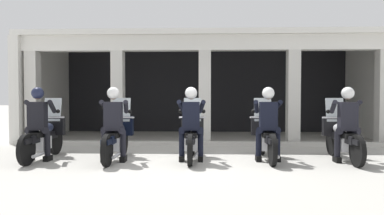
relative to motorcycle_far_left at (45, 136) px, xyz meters
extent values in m
plane|color=#A8A59E|center=(3.27, 3.00, -0.50)|extent=(80.00, 80.00, 0.00)
cube|color=black|center=(3.55, 6.28, 1.07)|extent=(11.22, 0.24, 3.15)
cube|color=silver|center=(3.55, 2.68, 2.43)|extent=(11.22, 0.36, 0.44)
cube|color=silver|center=(3.55, 4.40, 2.73)|extent=(11.22, 4.14, 0.16)
cube|color=silver|center=(-1.96, 4.40, 1.07)|extent=(0.30, 4.14, 3.15)
cube|color=silver|center=(9.06, 4.40, 1.07)|extent=(0.30, 4.14, 3.15)
cube|color=beige|center=(-1.56, 2.68, 0.85)|extent=(0.35, 0.36, 2.71)
cube|color=beige|center=(1.00, 2.68, 0.85)|extent=(0.35, 0.36, 2.71)
cube|color=beige|center=(3.55, 2.68, 0.85)|extent=(0.35, 0.36, 2.71)
cube|color=beige|center=(6.11, 2.68, 0.85)|extent=(0.35, 0.36, 2.71)
cube|color=beige|center=(8.66, 2.68, 0.85)|extent=(0.35, 0.36, 2.71)
cube|color=#B7B5AD|center=(3.55, 2.18, -0.44)|extent=(10.82, 0.24, 0.12)
cylinder|color=black|center=(0.00, 0.58, -0.18)|extent=(0.09, 0.64, 0.64)
cylinder|color=black|center=(0.00, -0.82, -0.18)|extent=(0.09, 0.64, 0.64)
cube|color=black|center=(0.00, 0.58, 0.03)|extent=(0.14, 0.44, 0.08)
cube|color=silver|center=(0.00, -0.17, -0.13)|extent=(0.28, 0.44, 0.28)
cube|color=black|center=(0.00, -0.12, 0.00)|extent=(0.18, 1.24, 0.16)
ellipsoid|color=#1E2338|center=(0.00, 0.10, 0.18)|extent=(0.26, 0.48, 0.22)
cube|color=black|center=(0.00, -0.30, 0.07)|extent=(0.24, 0.52, 0.10)
cube|color=black|center=(0.00, -0.76, 0.00)|extent=(0.16, 0.48, 0.10)
cylinder|color=silver|center=(0.00, 0.52, 0.06)|extent=(0.05, 0.24, 0.53)
cube|color=black|center=(0.00, 0.46, 0.20)|extent=(0.52, 0.16, 0.44)
sphere|color=silver|center=(0.00, 0.56, 0.22)|extent=(0.18, 0.18, 0.18)
cube|color=silver|center=(0.00, 0.44, 0.57)|extent=(0.40, 0.14, 0.54)
cylinder|color=silver|center=(0.00, 0.36, 0.40)|extent=(0.62, 0.04, 0.04)
cylinder|color=silver|center=(0.12, -0.52, -0.32)|extent=(0.07, 0.55, 0.07)
cube|color=black|center=(0.00, -0.32, 0.47)|extent=(0.36, 0.22, 0.60)
cube|color=black|center=(0.00, -0.20, 0.49)|extent=(0.05, 0.02, 0.32)
sphere|color=#936B51|center=(0.00, -0.30, 0.92)|extent=(0.21, 0.21, 0.21)
sphere|color=#191E38|center=(0.00, -0.30, 0.95)|extent=(0.26, 0.26, 0.26)
cylinder|color=black|center=(0.14, -0.30, 0.16)|extent=(0.26, 0.29, 0.17)
cylinder|color=black|center=(0.20, -0.30, -0.12)|extent=(0.12, 0.12, 0.53)
cube|color=black|center=(0.20, -0.29, -0.44)|extent=(0.11, 0.26, 0.12)
cylinder|color=black|center=(-0.14, -0.30, 0.16)|extent=(0.26, 0.29, 0.17)
cylinder|color=black|center=(-0.20, -0.30, -0.12)|extent=(0.12, 0.12, 0.53)
cube|color=black|center=(-0.20, -0.29, -0.44)|extent=(0.11, 0.26, 0.12)
cylinder|color=black|center=(0.22, -0.09, 0.66)|extent=(0.19, 0.48, 0.31)
sphere|color=black|center=(0.26, 0.12, 0.55)|extent=(0.09, 0.09, 0.09)
cylinder|color=black|center=(-0.22, -0.09, 0.66)|extent=(0.19, 0.48, 0.31)
sphere|color=black|center=(-0.26, 0.12, 0.55)|extent=(0.09, 0.09, 0.09)
cylinder|color=black|center=(1.64, 0.55, -0.18)|extent=(0.09, 0.64, 0.64)
cylinder|color=black|center=(1.64, -0.85, -0.18)|extent=(0.09, 0.64, 0.64)
cube|color=black|center=(1.64, 0.55, 0.03)|extent=(0.14, 0.44, 0.08)
cube|color=silver|center=(1.64, -0.20, -0.13)|extent=(0.28, 0.44, 0.28)
cube|color=black|center=(1.64, -0.15, 0.00)|extent=(0.18, 1.24, 0.16)
ellipsoid|color=black|center=(1.64, 0.07, 0.18)|extent=(0.26, 0.48, 0.22)
cube|color=black|center=(1.64, -0.33, 0.07)|extent=(0.24, 0.52, 0.10)
cube|color=black|center=(1.64, -0.79, 0.00)|extent=(0.16, 0.48, 0.10)
cylinder|color=silver|center=(1.64, 0.49, 0.06)|extent=(0.05, 0.24, 0.53)
cube|color=black|center=(1.64, 0.43, 0.20)|extent=(0.52, 0.16, 0.44)
sphere|color=silver|center=(1.64, 0.53, 0.22)|extent=(0.18, 0.18, 0.18)
cube|color=silver|center=(1.64, 0.41, 0.57)|extent=(0.40, 0.14, 0.54)
cylinder|color=silver|center=(1.64, 0.33, 0.40)|extent=(0.62, 0.04, 0.04)
cylinder|color=silver|center=(1.76, -0.55, -0.32)|extent=(0.07, 0.55, 0.07)
cube|color=black|center=(1.64, -0.35, 0.47)|extent=(0.36, 0.22, 0.60)
cube|color=black|center=(1.64, -0.23, 0.49)|extent=(0.05, 0.02, 0.32)
sphere|color=#936B51|center=(1.64, -0.33, 0.92)|extent=(0.21, 0.21, 0.21)
sphere|color=silver|center=(1.64, -0.33, 0.95)|extent=(0.26, 0.26, 0.26)
cylinder|color=black|center=(1.78, -0.33, 0.16)|extent=(0.26, 0.29, 0.17)
cylinder|color=black|center=(1.84, -0.33, -0.12)|extent=(0.12, 0.12, 0.53)
cube|color=black|center=(1.84, -0.32, -0.44)|extent=(0.11, 0.26, 0.12)
cylinder|color=black|center=(1.50, -0.33, 0.16)|extent=(0.26, 0.29, 0.17)
cylinder|color=black|center=(1.44, -0.33, -0.12)|extent=(0.12, 0.12, 0.53)
cube|color=black|center=(1.44, -0.32, -0.44)|extent=(0.11, 0.26, 0.12)
cylinder|color=black|center=(1.86, -0.12, 0.66)|extent=(0.19, 0.48, 0.31)
sphere|color=black|center=(1.90, 0.09, 0.55)|extent=(0.09, 0.09, 0.09)
cylinder|color=black|center=(1.42, -0.12, 0.66)|extent=(0.19, 0.48, 0.31)
sphere|color=black|center=(1.38, 0.09, 0.55)|extent=(0.09, 0.09, 0.09)
cylinder|color=black|center=(3.27, 0.67, -0.18)|extent=(0.09, 0.64, 0.64)
cylinder|color=black|center=(3.27, -0.73, -0.18)|extent=(0.09, 0.64, 0.64)
cube|color=black|center=(3.27, 0.67, 0.03)|extent=(0.14, 0.44, 0.08)
cube|color=silver|center=(3.27, -0.08, -0.13)|extent=(0.28, 0.44, 0.28)
cube|color=black|center=(3.27, -0.03, 0.00)|extent=(0.18, 1.24, 0.16)
ellipsoid|color=#B2B2B7|center=(3.27, 0.19, 0.18)|extent=(0.26, 0.48, 0.22)
cube|color=black|center=(3.27, -0.21, 0.07)|extent=(0.24, 0.52, 0.10)
cube|color=black|center=(3.27, -0.67, 0.00)|extent=(0.16, 0.48, 0.10)
cylinder|color=silver|center=(3.27, 0.61, 0.06)|extent=(0.05, 0.24, 0.53)
cube|color=black|center=(3.27, 0.55, 0.20)|extent=(0.52, 0.16, 0.44)
sphere|color=silver|center=(3.27, 0.65, 0.22)|extent=(0.18, 0.18, 0.18)
cube|color=silver|center=(3.27, 0.53, 0.57)|extent=(0.40, 0.14, 0.54)
cylinder|color=silver|center=(3.27, 0.45, 0.40)|extent=(0.62, 0.04, 0.04)
cylinder|color=silver|center=(3.39, -0.43, -0.32)|extent=(0.07, 0.55, 0.07)
cube|color=black|center=(3.27, -0.23, 0.47)|extent=(0.36, 0.22, 0.60)
cube|color=#14193F|center=(3.27, -0.11, 0.49)|extent=(0.05, 0.02, 0.32)
sphere|color=tan|center=(3.27, -0.21, 0.92)|extent=(0.21, 0.21, 0.21)
sphere|color=silver|center=(3.27, -0.21, 0.95)|extent=(0.26, 0.26, 0.26)
cylinder|color=black|center=(3.41, -0.21, 0.16)|extent=(0.26, 0.29, 0.17)
cylinder|color=black|center=(3.47, -0.21, -0.12)|extent=(0.12, 0.12, 0.53)
cube|color=black|center=(3.47, -0.20, -0.44)|extent=(0.11, 0.26, 0.12)
cylinder|color=black|center=(3.13, -0.21, 0.16)|extent=(0.26, 0.29, 0.17)
cylinder|color=black|center=(3.07, -0.21, -0.12)|extent=(0.12, 0.12, 0.53)
cube|color=black|center=(3.07, -0.20, -0.44)|extent=(0.11, 0.26, 0.12)
cylinder|color=black|center=(3.49, 0.00, 0.66)|extent=(0.19, 0.48, 0.31)
sphere|color=black|center=(3.53, 0.21, 0.55)|extent=(0.09, 0.09, 0.09)
cylinder|color=black|center=(3.05, 0.00, 0.66)|extent=(0.19, 0.48, 0.31)
sphere|color=black|center=(3.01, 0.21, 0.55)|extent=(0.09, 0.09, 0.09)
cylinder|color=black|center=(4.91, 0.74, -0.18)|extent=(0.09, 0.64, 0.64)
cylinder|color=black|center=(4.91, -0.66, -0.18)|extent=(0.09, 0.64, 0.64)
cube|color=black|center=(4.91, 0.74, 0.03)|extent=(0.14, 0.44, 0.08)
cube|color=silver|center=(4.91, -0.01, -0.13)|extent=(0.28, 0.44, 0.28)
cube|color=black|center=(4.91, 0.04, 0.00)|extent=(0.18, 1.24, 0.16)
ellipsoid|color=black|center=(4.91, 0.26, 0.18)|extent=(0.26, 0.48, 0.22)
cube|color=black|center=(4.91, -0.14, 0.07)|extent=(0.24, 0.52, 0.10)
cube|color=black|center=(4.91, -0.60, 0.00)|extent=(0.16, 0.48, 0.10)
cylinder|color=silver|center=(4.91, 0.68, 0.06)|extent=(0.05, 0.24, 0.53)
cube|color=black|center=(4.91, 0.62, 0.20)|extent=(0.52, 0.16, 0.44)
sphere|color=silver|center=(4.91, 0.72, 0.22)|extent=(0.18, 0.18, 0.18)
cube|color=silver|center=(4.91, 0.60, 0.57)|extent=(0.40, 0.14, 0.54)
cylinder|color=silver|center=(4.91, 0.52, 0.40)|extent=(0.62, 0.04, 0.04)
cylinder|color=silver|center=(5.03, -0.36, -0.32)|extent=(0.07, 0.55, 0.07)
cube|color=black|center=(4.91, -0.16, 0.47)|extent=(0.36, 0.22, 0.60)
cube|color=black|center=(4.91, -0.04, 0.49)|extent=(0.05, 0.02, 0.32)
sphere|color=tan|center=(4.91, -0.14, 0.92)|extent=(0.21, 0.21, 0.21)
sphere|color=silver|center=(4.91, -0.14, 0.95)|extent=(0.26, 0.26, 0.26)
cylinder|color=black|center=(5.05, -0.14, 0.16)|extent=(0.26, 0.29, 0.17)
cylinder|color=black|center=(5.11, -0.14, -0.12)|extent=(0.12, 0.12, 0.53)
cube|color=black|center=(5.11, -0.13, -0.44)|extent=(0.11, 0.26, 0.12)
cylinder|color=black|center=(4.77, -0.14, 0.16)|extent=(0.26, 0.29, 0.17)
cylinder|color=black|center=(4.71, -0.14, -0.12)|extent=(0.12, 0.12, 0.53)
cube|color=black|center=(4.71, -0.13, -0.44)|extent=(0.11, 0.26, 0.12)
cylinder|color=black|center=(5.13, 0.07, 0.66)|extent=(0.19, 0.48, 0.31)
sphere|color=black|center=(5.17, 0.28, 0.55)|extent=(0.09, 0.09, 0.09)
cylinder|color=black|center=(4.69, 0.07, 0.66)|extent=(0.19, 0.48, 0.31)
sphere|color=black|center=(4.65, 0.28, 0.55)|extent=(0.09, 0.09, 0.09)
cylinder|color=black|center=(6.54, 0.67, -0.18)|extent=(0.09, 0.64, 0.64)
cylinder|color=black|center=(6.54, -0.73, -0.18)|extent=(0.09, 0.64, 0.64)
cube|color=black|center=(6.54, 0.67, 0.03)|extent=(0.14, 0.44, 0.08)
cube|color=silver|center=(6.54, -0.08, -0.13)|extent=(0.28, 0.44, 0.28)
cube|color=black|center=(6.54, -0.03, 0.00)|extent=(0.18, 1.24, 0.16)
ellipsoid|color=#B2B2B7|center=(6.54, 0.19, 0.18)|extent=(0.26, 0.48, 0.22)
cube|color=black|center=(6.54, -0.21, 0.07)|extent=(0.24, 0.52, 0.10)
cube|color=black|center=(6.54, -0.67, 0.00)|extent=(0.16, 0.48, 0.10)
cylinder|color=silver|center=(6.54, 0.61, 0.06)|extent=(0.05, 0.24, 0.53)
cube|color=black|center=(6.54, 0.55, 0.20)|extent=(0.52, 0.16, 0.44)
sphere|color=silver|center=(6.54, 0.65, 0.22)|extent=(0.18, 0.18, 0.18)
cube|color=silver|center=(6.54, 0.53, 0.57)|extent=(0.40, 0.14, 0.54)
cylinder|color=silver|center=(6.54, 0.45, 0.40)|extent=(0.62, 0.04, 0.04)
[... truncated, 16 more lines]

